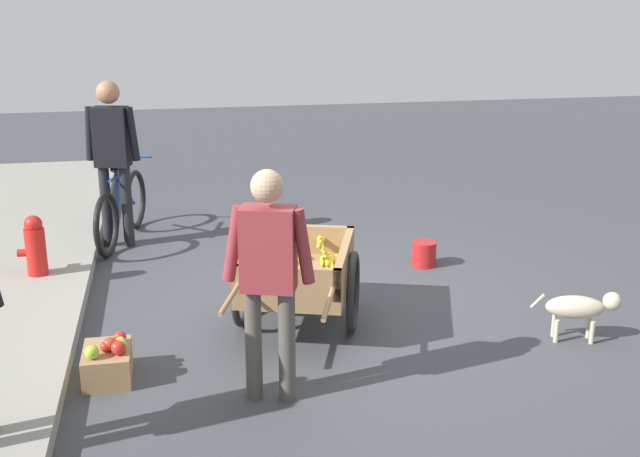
{
  "coord_description": "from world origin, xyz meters",
  "views": [
    {
      "loc": [
        -6.05,
        1.31,
        2.59
      ],
      "look_at": [
        -0.13,
        0.15,
        0.75
      ],
      "focal_mm": 44.33,
      "sensor_mm": 36.0,
      "label": 1
    }
  ],
  "objects_px": {
    "fire_hydrant": "(36,252)",
    "plastic_bucket": "(424,254)",
    "bicycle": "(122,209)",
    "cyclist_person": "(112,148)",
    "apple_crate": "(108,362)",
    "dog": "(580,307)",
    "vendor_person": "(269,267)",
    "fruit_cart": "(298,275)"
  },
  "relations": [
    {
      "from": "apple_crate",
      "to": "bicycle",
      "type": "bearing_deg",
      "value": 0.52
    },
    {
      "from": "dog",
      "to": "apple_crate",
      "type": "distance_m",
      "value": 3.5
    },
    {
      "from": "bicycle",
      "to": "apple_crate",
      "type": "height_order",
      "value": "bicycle"
    },
    {
      "from": "bicycle",
      "to": "cyclist_person",
      "type": "xyz_separation_m",
      "value": [
        -0.15,
        0.04,
        0.69
      ]
    },
    {
      "from": "fruit_cart",
      "to": "vendor_person",
      "type": "relative_size",
      "value": 1.17
    },
    {
      "from": "vendor_person",
      "to": "plastic_bucket",
      "type": "xyz_separation_m",
      "value": [
        2.29,
        -1.81,
        -0.8
      ]
    },
    {
      "from": "plastic_bucket",
      "to": "apple_crate",
      "type": "xyz_separation_m",
      "value": [
        -1.82,
        2.87,
        0.01
      ]
    },
    {
      "from": "fire_hydrant",
      "to": "plastic_bucket",
      "type": "bearing_deg",
      "value": -92.02
    },
    {
      "from": "fruit_cart",
      "to": "dog",
      "type": "distance_m",
      "value": 2.17
    },
    {
      "from": "plastic_bucket",
      "to": "apple_crate",
      "type": "bearing_deg",
      "value": 122.32
    },
    {
      "from": "apple_crate",
      "to": "dog",
      "type": "bearing_deg",
      "value": -90.69
    },
    {
      "from": "fire_hydrant",
      "to": "apple_crate",
      "type": "distance_m",
      "value": 2.08
    },
    {
      "from": "vendor_person",
      "to": "plastic_bucket",
      "type": "bearing_deg",
      "value": -38.27
    },
    {
      "from": "dog",
      "to": "plastic_bucket",
      "type": "xyz_separation_m",
      "value": [
        1.86,
        0.62,
        -0.15
      ]
    },
    {
      "from": "bicycle",
      "to": "plastic_bucket",
      "type": "distance_m",
      "value": 3.21
    },
    {
      "from": "apple_crate",
      "to": "cyclist_person",
      "type": "bearing_deg",
      "value": 1.28
    },
    {
      "from": "dog",
      "to": "plastic_bucket",
      "type": "height_order",
      "value": "dog"
    },
    {
      "from": "plastic_bucket",
      "to": "apple_crate",
      "type": "relative_size",
      "value": 0.55
    },
    {
      "from": "fruit_cart",
      "to": "vendor_person",
      "type": "xyz_separation_m",
      "value": [
        -1.08,
        0.36,
        0.47
      ]
    },
    {
      "from": "fruit_cart",
      "to": "apple_crate",
      "type": "height_order",
      "value": "fruit_cart"
    },
    {
      "from": "bicycle",
      "to": "dog",
      "type": "distance_m",
      "value": 4.77
    },
    {
      "from": "fruit_cart",
      "to": "plastic_bucket",
      "type": "xyz_separation_m",
      "value": [
        1.21,
        -1.44,
        -0.32
      ]
    },
    {
      "from": "vendor_person",
      "to": "dog",
      "type": "xyz_separation_m",
      "value": [
        0.43,
        -2.43,
        -0.65
      ]
    },
    {
      "from": "fruit_cart",
      "to": "vendor_person",
      "type": "bearing_deg",
      "value": 161.5
    },
    {
      "from": "vendor_person",
      "to": "apple_crate",
      "type": "xyz_separation_m",
      "value": [
        0.47,
        1.07,
        -0.78
      ]
    },
    {
      "from": "fruit_cart",
      "to": "bicycle",
      "type": "xyz_separation_m",
      "value": [
        2.57,
        1.46,
        -0.09
      ]
    },
    {
      "from": "apple_crate",
      "to": "fire_hydrant",
      "type": "bearing_deg",
      "value": 20.47
    },
    {
      "from": "cyclist_person",
      "to": "dog",
      "type": "distance_m",
      "value": 4.76
    },
    {
      "from": "fruit_cart",
      "to": "apple_crate",
      "type": "relative_size",
      "value": 4.1
    },
    {
      "from": "bicycle",
      "to": "fire_hydrant",
      "type": "height_order",
      "value": "bicycle"
    },
    {
      "from": "bicycle",
      "to": "plastic_bucket",
      "type": "relative_size",
      "value": 6.72
    },
    {
      "from": "apple_crate",
      "to": "vendor_person",
      "type": "bearing_deg",
      "value": -113.92
    },
    {
      "from": "bicycle",
      "to": "dog",
      "type": "xyz_separation_m",
      "value": [
        -3.22,
        -3.52,
        -0.08
      ]
    },
    {
      "from": "dog",
      "to": "fire_hydrant",
      "type": "distance_m",
      "value": 4.66
    },
    {
      "from": "fruit_cart",
      "to": "bicycle",
      "type": "height_order",
      "value": "bicycle"
    },
    {
      "from": "fire_hydrant",
      "to": "bicycle",
      "type": "bearing_deg",
      "value": -29.51
    },
    {
      "from": "cyclist_person",
      "to": "dog",
      "type": "bearing_deg",
      "value": -130.76
    },
    {
      "from": "bicycle",
      "to": "cyclist_person",
      "type": "distance_m",
      "value": 0.7
    },
    {
      "from": "apple_crate",
      "to": "plastic_bucket",
      "type": "bearing_deg",
      "value": -57.68
    },
    {
      "from": "fire_hydrant",
      "to": "dog",
      "type": "bearing_deg",
      "value": -115.2
    },
    {
      "from": "dog",
      "to": "apple_crate",
      "type": "height_order",
      "value": "dog"
    },
    {
      "from": "plastic_bucket",
      "to": "vendor_person",
      "type": "bearing_deg",
      "value": 141.73
    }
  ]
}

